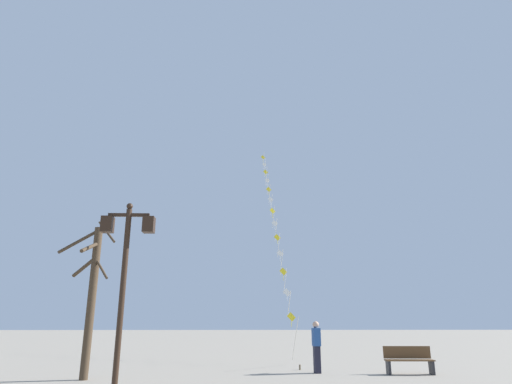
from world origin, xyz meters
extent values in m
plane|color=gray|center=(0.00, 20.00, 0.00)|extent=(160.00, 160.00, 0.00)
cylinder|color=black|center=(-3.41, 9.24, 2.22)|extent=(0.14, 0.14, 4.44)
sphere|color=black|center=(-3.41, 9.24, 4.52)|extent=(0.16, 0.16, 0.16)
cube|color=black|center=(-3.41, 9.24, 4.29)|extent=(1.03, 0.08, 0.08)
cube|color=black|center=(-3.92, 9.24, 4.04)|extent=(0.28, 0.28, 0.40)
cube|color=beige|center=(-3.92, 9.24, 4.04)|extent=(0.19, 0.19, 0.30)
cube|color=black|center=(-2.89, 9.24, 4.04)|extent=(0.28, 0.28, 0.40)
cube|color=beige|center=(-2.89, 9.24, 4.04)|extent=(0.19, 0.19, 0.30)
cylinder|color=brown|center=(1.63, 15.52, 0.09)|extent=(0.06, 0.06, 0.18)
cylinder|color=silver|center=(1.60, 16.51, 1.04)|extent=(0.08, 2.00, 1.73)
cylinder|color=silver|center=(1.55, 18.14, 2.44)|extent=(0.06, 1.28, 1.10)
cylinder|color=silver|center=(1.51, 19.40, 3.52)|extent=(0.06, 1.28, 1.10)
cylinder|color=silver|center=(1.48, 20.67, 4.61)|extent=(0.06, 1.28, 1.10)
cylinder|color=silver|center=(1.44, 21.93, 5.70)|extent=(0.06, 1.28, 1.10)
cylinder|color=silver|center=(1.41, 23.19, 6.78)|extent=(0.06, 1.28, 1.10)
cylinder|color=silver|center=(1.37, 24.45, 7.87)|extent=(0.06, 1.28, 1.10)
cylinder|color=silver|center=(1.33, 25.72, 8.96)|extent=(0.06, 1.28, 1.10)
cylinder|color=silver|center=(1.30, 26.98, 10.05)|extent=(0.06, 1.28, 1.10)
cylinder|color=silver|center=(1.26, 28.24, 11.13)|extent=(0.06, 1.28, 1.10)
cylinder|color=silver|center=(1.23, 29.51, 12.22)|extent=(0.06, 1.28, 1.10)
cylinder|color=silver|center=(1.19, 30.77, 13.31)|extent=(0.06, 1.28, 1.10)
cylinder|color=silver|center=(1.15, 32.03, 14.39)|extent=(0.06, 1.28, 1.10)
cube|color=yellow|center=(1.57, 17.51, 1.89)|extent=(0.38, 0.09, 0.38)
cylinder|color=yellow|center=(1.57, 17.51, 1.61)|extent=(0.02, 0.04, 0.25)
cube|color=white|center=(1.53, 18.77, 2.98)|extent=(0.38, 0.05, 0.38)
cylinder|color=white|center=(1.53, 18.77, 2.71)|extent=(0.02, 0.03, 0.22)
cube|color=yellow|center=(1.50, 20.03, 4.07)|extent=(0.39, 0.02, 0.38)
cylinder|color=yellow|center=(1.50, 20.03, 3.77)|extent=(0.02, 0.03, 0.28)
cube|color=white|center=(1.46, 21.30, 5.15)|extent=(0.38, 0.05, 0.38)
cylinder|color=white|center=(1.46, 21.30, 4.85)|extent=(0.02, 0.06, 0.30)
cube|color=yellow|center=(1.42, 22.56, 6.24)|extent=(0.38, 0.04, 0.38)
cylinder|color=yellow|center=(1.42, 22.56, 5.98)|extent=(0.02, 0.03, 0.21)
cube|color=white|center=(1.39, 23.82, 7.33)|extent=(0.38, 0.04, 0.38)
cylinder|color=white|center=(1.39, 23.82, 7.04)|extent=(0.02, 0.04, 0.25)
cube|color=yellow|center=(1.35, 25.09, 8.41)|extent=(0.37, 0.12, 0.38)
cylinder|color=yellow|center=(1.35, 25.09, 8.11)|extent=(0.03, 0.06, 0.30)
cube|color=white|center=(1.32, 26.35, 9.50)|extent=(0.38, 0.04, 0.38)
cylinder|color=white|center=(1.32, 26.35, 9.19)|extent=(0.02, 0.03, 0.30)
cube|color=yellow|center=(1.28, 27.61, 10.59)|extent=(0.38, 0.08, 0.38)
cylinder|color=yellow|center=(1.28, 27.61, 10.31)|extent=(0.02, 0.04, 0.24)
cube|color=white|center=(1.24, 28.87, 11.68)|extent=(0.39, 0.03, 0.38)
cylinder|color=white|center=(1.24, 28.87, 11.38)|extent=(0.02, 0.04, 0.27)
cube|color=yellow|center=(1.21, 30.14, 12.76)|extent=(0.39, 0.02, 0.38)
cylinder|color=yellow|center=(1.21, 30.14, 12.48)|extent=(0.02, 0.05, 0.26)
cube|color=white|center=(1.17, 31.40, 13.85)|extent=(0.38, 0.08, 0.38)
cylinder|color=white|center=(1.17, 31.40, 13.56)|extent=(0.02, 0.05, 0.26)
cube|color=yellow|center=(1.14, 32.66, 14.94)|extent=(0.39, 0.02, 0.38)
cylinder|color=yellow|center=(1.14, 32.66, 14.64)|extent=(0.02, 0.05, 0.28)
cube|color=#1E1E2D|center=(2.09, 14.40, 0.45)|extent=(0.22, 0.31, 0.90)
cube|color=#264C8C|center=(2.09, 14.40, 1.18)|extent=(0.27, 0.40, 0.60)
sphere|color=tan|center=(2.09, 14.40, 1.60)|extent=(0.22, 0.22, 0.22)
cylinder|color=#264C8C|center=(2.07, 14.62, 1.35)|extent=(0.12, 0.39, 0.50)
cylinder|color=#423323|center=(-5.30, 12.79, 2.35)|extent=(0.26, 0.26, 4.69)
cylinder|color=#423323|center=(-5.73, 13.06, 3.43)|extent=(0.97, 0.67, 0.64)
cylinder|color=#423323|center=(-5.34, 12.23, 3.95)|extent=(0.20, 1.18, 0.53)
cylinder|color=#423323|center=(-4.88, 12.30, 4.46)|extent=(0.91, 1.07, 0.89)
cylinder|color=#423323|center=(-5.91, 12.76, 4.23)|extent=(1.27, 0.17, 0.84)
cylinder|color=#423323|center=(-5.02, 12.54, 3.33)|extent=(0.66, 0.60, 0.73)
cube|color=brown|center=(5.12, 13.88, 0.45)|extent=(1.62, 0.50, 0.04)
cube|color=brown|center=(5.13, 14.09, 0.69)|extent=(1.60, 0.12, 0.40)
cube|color=#262628|center=(4.40, 13.91, 0.23)|extent=(0.10, 0.38, 0.45)
cube|color=#262628|center=(5.84, 13.84, 0.23)|extent=(0.10, 0.38, 0.45)
camera|label=1|loc=(-0.52, -1.65, 1.68)|focal=30.73mm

